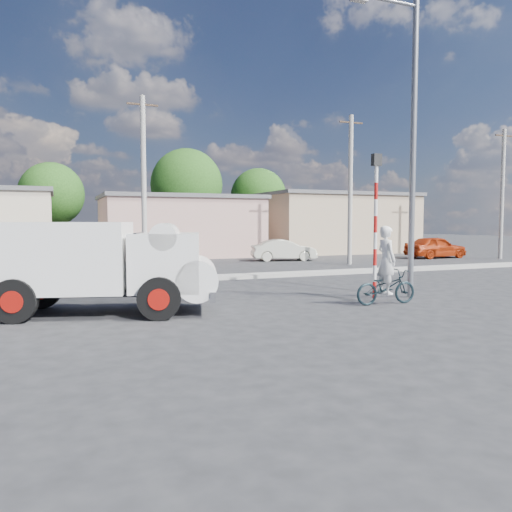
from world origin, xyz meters
name	(u,v)px	position (x,y,z in m)	size (l,w,h in m)	color
ground_plane	(304,314)	(0.00, 0.00, 0.00)	(120.00, 120.00, 0.00)	#252527
median	(212,278)	(0.00, 8.00, 0.08)	(40.00, 0.80, 0.16)	#99968E
truck	(104,263)	(-4.68, 1.88, 1.29)	(5.96, 3.46, 2.32)	black
bicycle	(386,287)	(2.81, 0.41, 0.49)	(0.65, 1.86, 0.98)	black
cyclist	(386,271)	(2.81, 0.41, 0.96)	(0.70, 0.46, 1.91)	white
car_cream	(284,250)	(6.79, 15.67, 0.63)	(1.33, 3.82, 1.26)	beige
car_red	(435,247)	(16.64, 13.97, 0.70)	(1.65, 4.10, 1.40)	#AB2E0C
traffic_pole	(376,213)	(3.20, 1.50, 2.59)	(0.28, 0.18, 4.36)	red
streetlight	(409,134)	(4.14, 1.20, 4.96)	(2.34, 0.22, 9.00)	slate
building_row	(166,224)	(1.10, 22.00, 2.13)	(37.80, 7.30, 4.44)	beige
tree_row	(104,189)	(-2.27, 28.62, 4.83)	(34.13, 7.32, 8.10)	#38281E
utility_poles	(251,186)	(3.25, 12.00, 4.07)	(35.40, 0.24, 8.00)	#99968E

